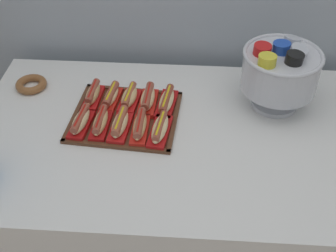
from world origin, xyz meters
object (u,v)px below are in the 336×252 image
(hot_dog_0, at_px, (81,121))
(serving_tray, at_px, (125,117))
(hot_dog_2, at_px, (120,124))
(hot_dog_7, at_px, (129,98))
(hot_dog_1, at_px, (100,123))
(hot_dog_3, at_px, (140,126))
(hot_dog_8, at_px, (148,99))
(hot_dog_5, at_px, (93,94))
(donut, at_px, (31,84))
(punch_bowl, at_px, (280,70))
(hot_dog_9, at_px, (166,102))
(buffet_table, at_px, (181,197))
(hot_dog_4, at_px, (160,129))
(hot_dog_6, at_px, (111,97))

(hot_dog_0, bearing_deg, serving_tray, 24.42)
(hot_dog_2, distance_m, hot_dog_7, 0.17)
(hot_dog_1, height_order, hot_dog_7, hot_dog_7)
(hot_dog_2, xyz_separation_m, hot_dog_3, (0.07, -0.01, -0.00))
(serving_tray, distance_m, hot_dog_7, 0.09)
(hot_dog_1, relative_size, hot_dog_8, 0.98)
(hot_dog_5, xyz_separation_m, donut, (-0.28, 0.08, -0.02))
(hot_dog_5, xyz_separation_m, hot_dog_7, (0.15, -0.01, -0.00))
(hot_dog_0, bearing_deg, punch_bowl, 14.61)
(serving_tray, relative_size, hot_dog_7, 2.71)
(hot_dog_7, bearing_deg, donut, 168.04)
(serving_tray, xyz_separation_m, hot_dog_9, (0.16, 0.07, 0.03))
(hot_dog_3, bearing_deg, hot_dog_7, 110.05)
(serving_tray, bearing_deg, donut, 157.77)
(hot_dog_3, xyz_separation_m, hot_dog_9, (0.09, 0.16, -0.00))
(hot_dog_9, height_order, donut, hot_dog_9)
(donut, bearing_deg, buffet_table, -20.85)
(hot_dog_0, distance_m, hot_dog_9, 0.34)
(hot_dog_0, xyz_separation_m, hot_dog_8, (0.24, 0.15, 0.00))
(hot_dog_2, relative_size, donut, 1.34)
(hot_dog_0, bearing_deg, hot_dog_8, 31.86)
(hot_dog_2, relative_size, hot_dog_4, 0.92)
(hot_dog_1, relative_size, hot_dog_5, 1.02)
(hot_dog_4, bearing_deg, hot_dog_5, 146.79)
(hot_dog_7, bearing_deg, hot_dog_2, -94.39)
(hot_dog_8, bearing_deg, hot_dog_3, -94.39)
(serving_tray, relative_size, hot_dog_8, 2.51)
(hot_dog_3, bearing_deg, hot_dog_1, 175.61)
(serving_tray, height_order, hot_dog_0, hot_dog_0)
(hot_dog_6, distance_m, hot_dog_8, 0.15)
(serving_tray, height_order, hot_dog_9, hot_dog_9)
(hot_dog_3, bearing_deg, donut, 152.06)
(hot_dog_7, bearing_deg, hot_dog_4, -52.12)
(hot_dog_0, height_order, hot_dog_6, hot_dog_0)
(donut, bearing_deg, hot_dog_3, -27.94)
(hot_dog_5, height_order, hot_dog_6, hot_dog_5)
(hot_dog_2, height_order, punch_bowl, punch_bowl)
(hot_dog_7, relative_size, punch_bowl, 0.53)
(hot_dog_3, distance_m, hot_dog_6, 0.22)
(hot_dog_7, distance_m, donut, 0.44)
(hot_dog_3, relative_size, hot_dog_5, 1.05)
(hot_dog_2, distance_m, punch_bowl, 0.64)
(hot_dog_5, bearing_deg, hot_dog_7, -4.39)
(hot_dog_3, height_order, hot_dog_8, hot_dog_8)
(serving_tray, height_order, hot_dog_6, hot_dog_6)
(hot_dog_3, xyz_separation_m, donut, (-0.49, 0.26, -0.02))
(hot_dog_7, bearing_deg, punch_bowl, 3.97)
(hot_dog_8, bearing_deg, hot_dog_0, -148.14)
(hot_dog_2, height_order, hot_dog_5, hot_dog_2)
(hot_dog_2, xyz_separation_m, donut, (-0.42, 0.26, -0.02))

